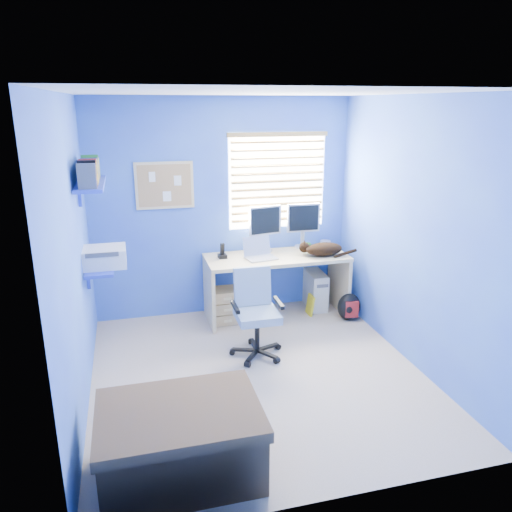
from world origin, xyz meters
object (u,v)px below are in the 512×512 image
object	(u,v)px
tower_pc	(315,290)
laptop	(261,249)
desk	(276,286)
cat	(324,249)
office_chair	(256,324)

from	to	relation	value
tower_pc	laptop	bearing A→B (deg)	-164.08
laptop	tower_pc	world-z (taller)	laptop
desk	cat	size ratio (longest dim) A/B	3.76
office_chair	desk	bearing A→B (deg)	61.29
tower_pc	office_chair	distance (m)	1.41
laptop	office_chair	xyz separation A→B (m)	(-0.27, -0.80, -0.53)
cat	office_chair	world-z (taller)	cat
laptop	cat	size ratio (longest dim) A/B	0.76
laptop	cat	bearing A→B (deg)	-15.43
tower_pc	office_chair	size ratio (longest dim) A/B	0.52
laptop	cat	world-z (taller)	laptop
desk	cat	bearing A→B (deg)	-13.75
tower_pc	office_chair	xyz separation A→B (m)	(-1.01, -0.97, 0.10)
laptop	desk	bearing A→B (deg)	5.68
laptop	cat	distance (m)	0.74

